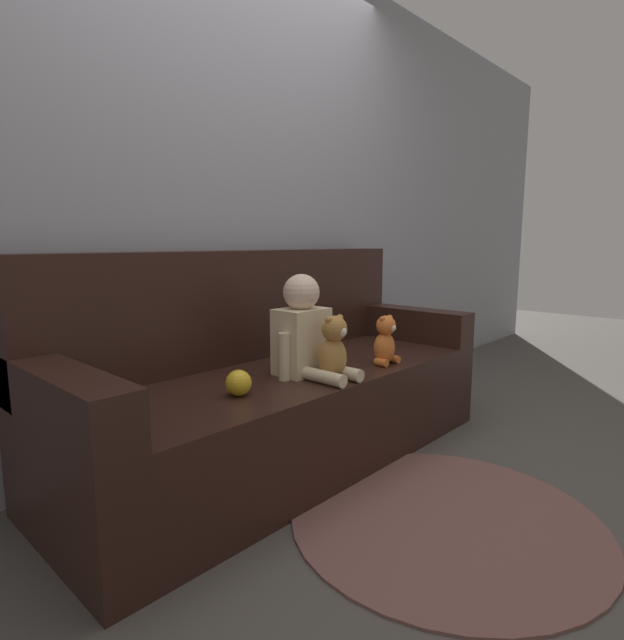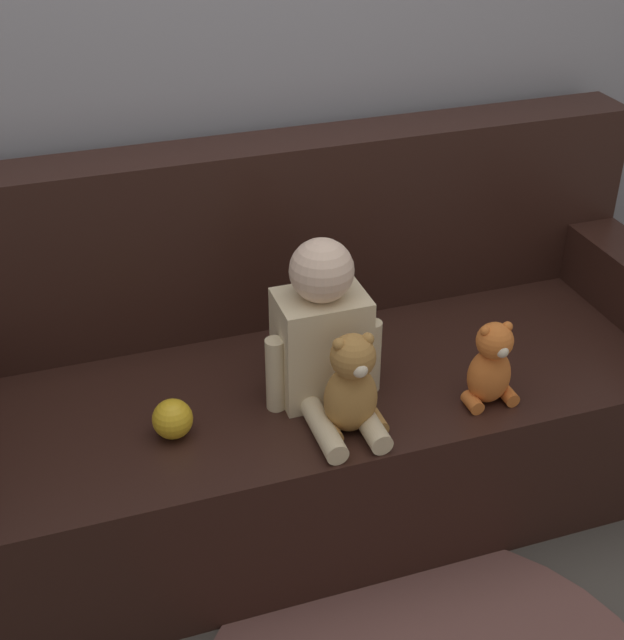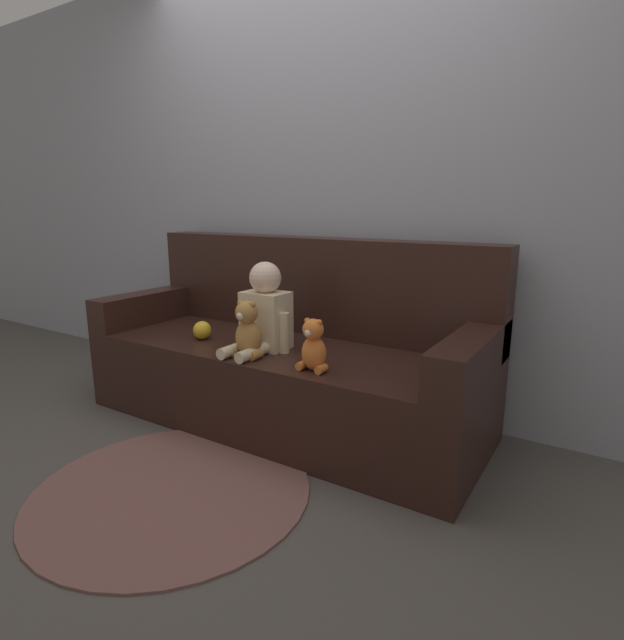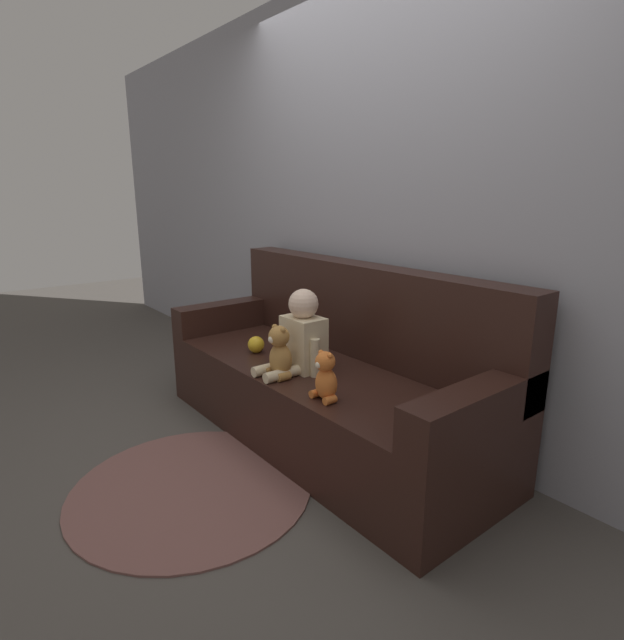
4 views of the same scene
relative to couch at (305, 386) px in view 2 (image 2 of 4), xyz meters
The scene contains 6 objects.
ground_plane 0.34m from the couch, 90.00° to the right, with size 12.00×12.00×0.00m, color #4C4742.
couch is the anchor object (origin of this frame).
person_baby 0.34m from the couch, 93.83° to the right, with size 0.31×0.37×0.44m.
teddy_bear_brown 0.41m from the couch, 89.00° to the right, with size 0.16×0.13×0.27m.
plush_toy_side 0.55m from the couch, 42.35° to the right, with size 0.14×0.11×0.23m.
toy_ball 0.49m from the couch, 151.24° to the right, with size 0.10×0.10×0.10m.
Camera 2 is at (-0.63, -1.87, 1.82)m, focal length 50.00 mm.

